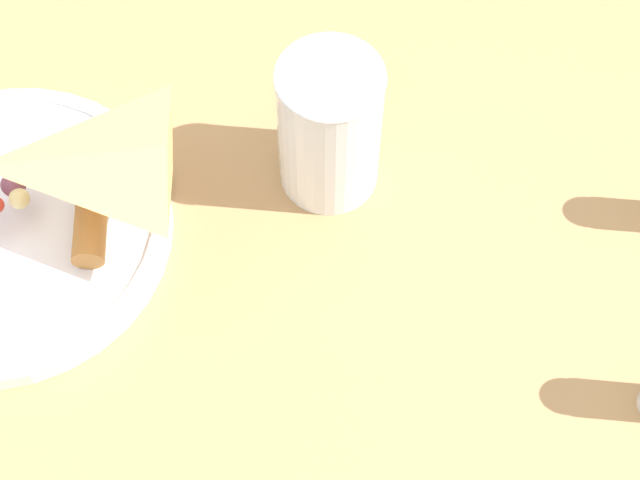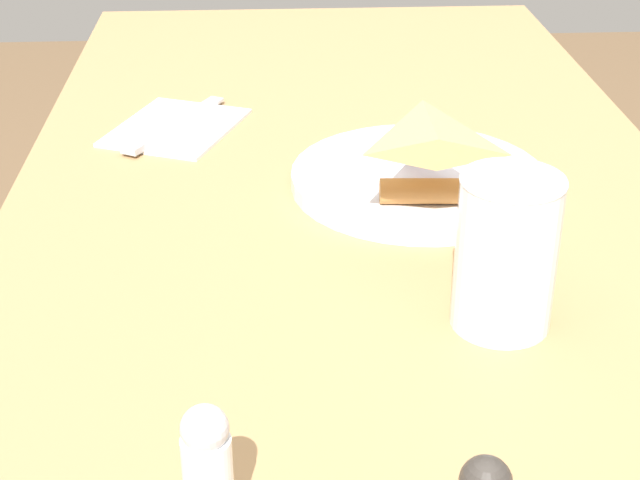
# 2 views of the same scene
# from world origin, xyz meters

# --- Properties ---
(plate_pizza) EXTENTS (0.25, 0.25, 0.05)m
(plate_pizza) POSITION_xyz_m (-0.06, -0.07, 0.77)
(plate_pizza) COLOR white
(plate_pizza) RESTS_ON dining_table
(milk_glass) EXTENTS (0.08, 0.08, 0.12)m
(milk_glass) POSITION_xyz_m (-0.31, -0.09, 0.81)
(milk_glass) COLOR white
(milk_glass) RESTS_ON dining_table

